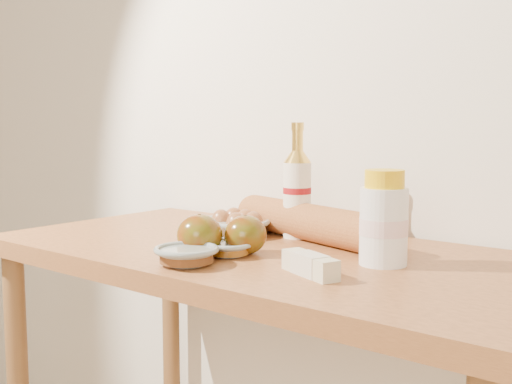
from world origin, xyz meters
The scene contains 11 objects.
back_wall centered at (0.00, 1.51, 1.30)m, with size 3.50×0.02×2.60m, color white.
table centered at (0.00, 1.18, 0.78)m, with size 1.20×0.60×0.90m.
bourbon_bottle centered at (-0.02, 1.32, 1.01)m, with size 0.08×0.08×0.26m.
cream_bottle centered at (0.26, 1.19, 0.98)m, with size 0.11×0.11×0.18m.
egg_bowl centered at (-0.14, 1.25, 0.92)m, with size 0.21×0.21×0.06m.
baguette centered at (0.02, 1.31, 0.94)m, with size 0.49×0.21×0.08m.
apple_redgreen_front centered at (-0.05, 1.04, 0.94)m, with size 0.10×0.10×0.08m.
apple_redgreen_right centered at (0.01, 1.10, 0.94)m, with size 0.11×0.11×0.08m.
sugar_bowl centered at (-0.02, 0.96, 0.92)m, with size 0.16×0.16×0.03m.
syrup_bowl centered at (-0.01, 1.07, 0.92)m, with size 0.11×0.11×0.03m.
butter_stick centered at (0.21, 1.04, 0.92)m, with size 0.13×0.08×0.04m.
Camera 1 is at (0.81, 0.14, 1.17)m, focal length 45.00 mm.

